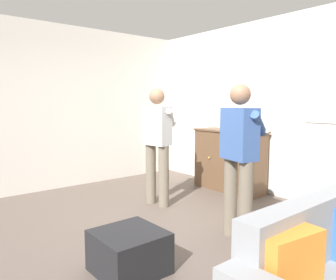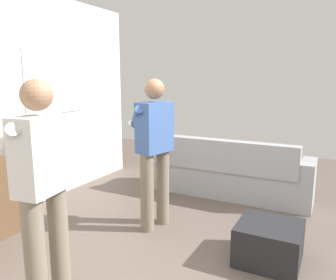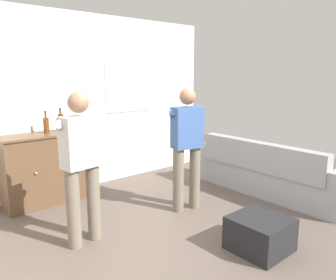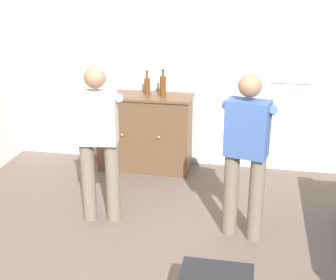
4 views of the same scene
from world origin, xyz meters
The scene contains 7 objects.
ground centered at (0.00, 0.00, 0.00)m, with size 10.40×10.40×0.00m, color brown.
wall_back_with_window centered at (0.02, 2.66, 1.41)m, with size 5.20×0.15×2.80m.
sideboard_cabinet centered at (-0.64, 2.30, 0.52)m, with size 1.26×0.49×1.03m.
bottle_wine_green centered at (-0.60, 2.33, 1.15)m, with size 0.08×0.08×0.32m.
bottle_liquor_amber centered at (-0.39, 2.31, 1.17)m, with size 0.08×0.08×0.35m.
person_standing_left centered at (-0.78, 0.89, 0.94)m, with size 0.55×0.50×1.68m.
person_standing_right centered at (0.73, 0.83, 0.94)m, with size 0.54×0.51×1.68m.
Camera 4 is at (0.78, -3.43, 2.58)m, focal length 50.00 mm.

